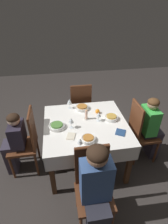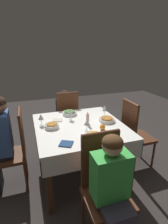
# 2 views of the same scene
# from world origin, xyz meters

# --- Properties ---
(ground_plane) EXTENTS (8.00, 8.00, 0.00)m
(ground_plane) POSITION_xyz_m (0.00, 0.00, 0.00)
(ground_plane) COLOR #332D2B
(dining_table) EXTENTS (1.10, 1.14, 0.76)m
(dining_table) POSITION_xyz_m (0.00, 0.00, 0.66)
(dining_table) COLOR white
(dining_table) RESTS_ON ground_plane
(chair_east) EXTENTS (0.39, 0.39, 1.01)m
(chair_east) POSITION_xyz_m (0.81, -0.06, 0.54)
(chair_east) COLOR #562D19
(chair_east) RESTS_ON ground_plane
(chair_north) EXTENTS (0.39, 0.39, 1.01)m
(chair_north) POSITION_xyz_m (0.03, 0.83, 0.54)
(chair_north) COLOR #562D19
(chair_north) RESTS_ON ground_plane
(chair_south) EXTENTS (0.39, 0.39, 1.01)m
(chair_south) POSITION_xyz_m (-0.02, -0.83, 0.54)
(chair_south) COLOR #562D19
(chair_south) RESTS_ON ground_plane
(chair_west) EXTENTS (0.39, 0.39, 1.01)m
(chair_west) POSITION_xyz_m (-0.81, 0.04, 0.54)
(chair_west) COLOR #562D19
(chair_west) RESTS_ON ground_plane
(person_child_green) EXTENTS (0.30, 0.33, 1.08)m
(person_child_green) POSITION_xyz_m (0.03, 0.99, 0.59)
(person_child_green) COLOR #383342
(person_child_green) RESTS_ON ground_plane
(person_child_dark) EXTENTS (0.30, 0.33, 0.99)m
(person_child_dark) POSITION_xyz_m (-0.02, -1.00, 0.55)
(person_child_dark) COLOR #383342
(person_child_dark) RESTS_ON ground_plane
(bowl_east) EXTENTS (0.18, 0.18, 0.06)m
(bowl_east) POSITION_xyz_m (0.35, -0.03, 0.78)
(bowl_east) COLOR white
(bowl_east) RESTS_ON dining_table
(wine_glass_east) EXTENTS (0.07, 0.07, 0.15)m
(wine_glass_east) POSITION_xyz_m (0.46, -0.14, 0.86)
(wine_glass_east) COLOR white
(wine_glass_east) RESTS_ON dining_table
(bowl_north) EXTENTS (0.20, 0.20, 0.06)m
(bowl_north) POSITION_xyz_m (-0.04, 0.38, 0.78)
(bowl_north) COLOR white
(bowl_north) RESTS_ON dining_table
(wine_glass_north) EXTENTS (0.07, 0.07, 0.14)m
(wine_glass_north) POSITION_xyz_m (-0.03, 0.19, 0.86)
(wine_glass_north) COLOR white
(wine_glass_north) RESTS_ON dining_table
(bowl_south) EXTENTS (0.22, 0.22, 0.06)m
(bowl_south) POSITION_xyz_m (0.03, -0.39, 0.78)
(bowl_south) COLOR white
(bowl_south) RESTS_ON dining_table
(wine_glass_south) EXTENTS (0.07, 0.07, 0.16)m
(wine_glass_south) POSITION_xyz_m (0.06, -0.20, 0.87)
(wine_glass_south) COLOR white
(wine_glass_south) RESTS_ON dining_table
(bowl_west) EXTENTS (0.21, 0.21, 0.06)m
(bowl_west) POSITION_xyz_m (-0.38, 0.01, 0.78)
(bowl_west) COLOR white
(bowl_west) RESTS_ON dining_table
(wine_glass_west) EXTENTS (0.07, 0.07, 0.16)m
(wine_glass_west) POSITION_xyz_m (-0.43, -0.18, 0.87)
(wine_glass_west) COLOR white
(wine_glass_west) RESTS_ON dining_table
(candle_centerpiece) EXTENTS (0.07, 0.07, 0.17)m
(candle_centerpiece) POSITION_xyz_m (-0.10, 0.03, 0.82)
(candle_centerpiece) COLOR beige
(candle_centerpiece) RESTS_ON dining_table
(orange_fruit) EXTENTS (0.07, 0.07, 0.07)m
(orange_fruit) POSITION_xyz_m (-0.22, 0.22, 0.79)
(orange_fruit) COLOR orange
(orange_fruit) RESTS_ON dining_table
(napkin_red_folded) EXTENTS (0.17, 0.17, 0.01)m
(napkin_red_folded) POSITION_xyz_m (0.27, 0.41, 0.76)
(napkin_red_folded) COLOR navy
(napkin_red_folded) RESTS_ON dining_table
(napkin_spare_side) EXTENTS (0.15, 0.13, 0.01)m
(napkin_spare_side) POSITION_xyz_m (0.24, -0.23, 0.76)
(napkin_spare_side) COLOR beige
(napkin_spare_side) RESTS_ON dining_table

